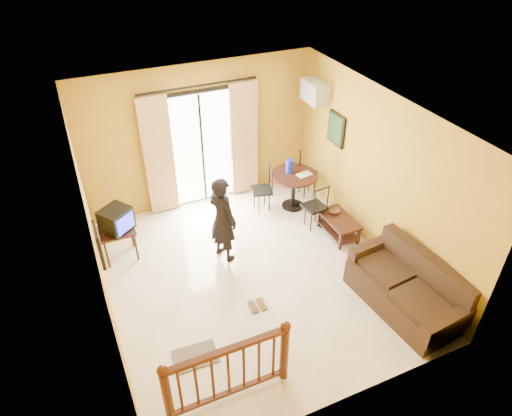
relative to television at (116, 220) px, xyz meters
name	(u,v)px	position (x,y,z in m)	size (l,w,h in m)	color
ground	(253,275)	(1.87, -1.35, -0.78)	(5.00, 5.00, 0.00)	beige
room_shell	(253,189)	(1.87, -1.35, 0.92)	(5.00, 5.00, 5.00)	white
balcony_door	(202,148)	(1.87, 1.09, 0.40)	(2.25, 0.14, 2.46)	black
tv_table	(117,234)	(-0.03, 0.00, -0.28)	(0.58, 0.48, 0.58)	black
television	(116,220)	(0.00, 0.00, 0.00)	(0.61, 0.60, 0.41)	black
picture_left	(99,245)	(-0.35, -1.55, 0.77)	(0.05, 0.42, 0.52)	black
dining_table	(294,181)	(3.39, 0.17, -0.20)	(0.89, 0.89, 0.74)	black
water_jug	(290,166)	(3.34, 0.28, 0.09)	(0.15, 0.15, 0.27)	#1627D2
serving_tray	(304,174)	(3.56, 0.07, -0.03)	(0.28, 0.18, 0.02)	beige
dining_chairs	(293,209)	(3.35, 0.06, -0.78)	(1.59, 1.52, 0.95)	black
air_conditioner	(314,92)	(3.96, 0.60, 1.37)	(0.31, 0.60, 0.40)	silver
botanical_print	(336,129)	(4.08, -0.05, 0.87)	(0.05, 0.50, 0.60)	black
coffee_table	(339,224)	(3.72, -0.98, -0.54)	(0.46, 0.84, 0.37)	black
bowl	(334,211)	(3.72, -0.80, -0.38)	(0.21, 0.21, 0.06)	#50331B
sofa	(408,289)	(3.73, -2.87, -0.45)	(1.03, 1.95, 0.89)	#311F13
standing_person	(223,219)	(1.60, -0.69, 0.00)	(0.57, 0.38, 1.57)	black
stair_balustrade	(228,369)	(0.72, -3.25, -0.22)	(1.63, 0.13, 1.04)	#471E0F
doormat	(195,356)	(0.50, -2.50, -0.77)	(0.60, 0.40, 0.02)	#60584D
sandals	(257,306)	(1.65, -2.00, -0.77)	(0.25, 0.26, 0.03)	#50331B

